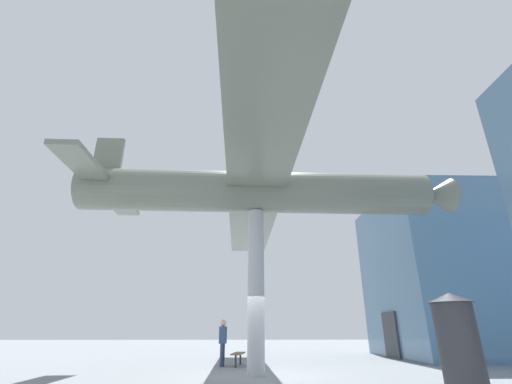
{
  "coord_description": "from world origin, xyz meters",
  "views": [
    {
      "loc": [
        12.64,
        -0.31,
        1.44
      ],
      "look_at": [
        0.0,
        0.0,
        6.51
      ],
      "focal_mm": 24.0,
      "sensor_mm": 36.0,
      "label": 1
    }
  ],
  "objects_px": {
    "support_pylon_central": "(256,287)",
    "plaza_bench": "(238,354)",
    "suspended_airplane": "(260,192)",
    "visitor_person": "(223,339)",
    "info_kiosk": "(459,347)"
  },
  "relations": [
    {
      "from": "support_pylon_central",
      "to": "suspended_airplane",
      "type": "bearing_deg",
      "value": 91.5
    },
    {
      "from": "plaza_bench",
      "to": "info_kiosk",
      "type": "relative_size",
      "value": 0.75
    },
    {
      "from": "plaza_bench",
      "to": "info_kiosk",
      "type": "xyz_separation_m",
      "value": [
        8.6,
        4.58,
        0.66
      ]
    },
    {
      "from": "support_pylon_central",
      "to": "visitor_person",
      "type": "relative_size",
      "value": 3.15
    },
    {
      "from": "support_pylon_central",
      "to": "plaza_bench",
      "type": "height_order",
      "value": "support_pylon_central"
    },
    {
      "from": "plaza_bench",
      "to": "support_pylon_central",
      "type": "bearing_deg",
      "value": 11.51
    },
    {
      "from": "support_pylon_central",
      "to": "info_kiosk",
      "type": "height_order",
      "value": "support_pylon_central"
    },
    {
      "from": "suspended_airplane",
      "to": "info_kiosk",
      "type": "distance_m",
      "value": 8.47
    },
    {
      "from": "info_kiosk",
      "to": "suspended_airplane",
      "type": "bearing_deg",
      "value": -144.6
    },
    {
      "from": "support_pylon_central",
      "to": "visitor_person",
      "type": "height_order",
      "value": "support_pylon_central"
    },
    {
      "from": "support_pylon_central",
      "to": "plaza_bench",
      "type": "xyz_separation_m",
      "value": [
        -3.3,
        -0.67,
        -2.41
      ]
    },
    {
      "from": "suspended_airplane",
      "to": "plaza_bench",
      "type": "height_order",
      "value": "suspended_airplane"
    },
    {
      "from": "suspended_airplane",
      "to": "visitor_person",
      "type": "xyz_separation_m",
      "value": [
        -3.06,
        -1.47,
        -5.47
      ]
    },
    {
      "from": "suspended_airplane",
      "to": "info_kiosk",
      "type": "xyz_separation_m",
      "value": [
        5.3,
        3.77,
        -5.42
      ]
    },
    {
      "from": "plaza_bench",
      "to": "visitor_person",
      "type": "bearing_deg",
      "value": -70.38
    }
  ]
}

